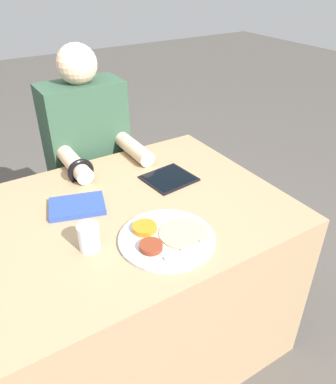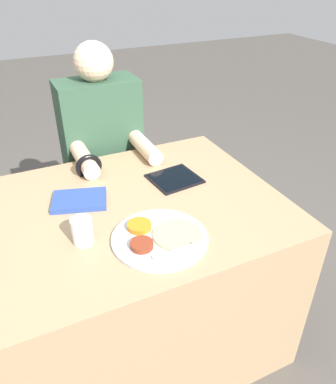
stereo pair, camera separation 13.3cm
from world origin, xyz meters
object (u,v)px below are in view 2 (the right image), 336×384
at_px(thali_tray, 159,237).
at_px(red_notebook, 79,200).
at_px(person_diner, 105,170).
at_px(tablet_device, 175,179).
at_px(drinking_glass, 82,231).

height_order(thali_tray, red_notebook, thali_tray).
bearing_deg(person_diner, tablet_device, -71.48).
xyz_separation_m(red_notebook, tablet_device, (0.39, 0.00, -0.00)).
relative_size(thali_tray, person_diner, 0.26).
bearing_deg(person_diner, red_notebook, -115.47).
xyz_separation_m(tablet_device, drinking_glass, (-0.43, -0.23, 0.04)).
height_order(thali_tray, drinking_glass, drinking_glass).
relative_size(red_notebook, tablet_device, 1.10).
bearing_deg(thali_tray, red_notebook, 119.36).
height_order(red_notebook, tablet_device, red_notebook).
bearing_deg(person_diner, thali_tray, -93.59).
relative_size(thali_tray, drinking_glass, 3.50).
bearing_deg(person_diner, drinking_glass, -110.97).
distance_m(tablet_device, person_diner, 0.53).
distance_m(thali_tray, tablet_device, 0.38).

